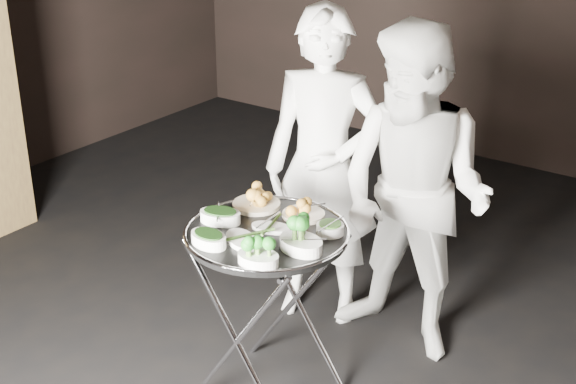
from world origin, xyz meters
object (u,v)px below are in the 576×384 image
Objects in this scene: tray_stand at (268,308)px; serving_tray at (267,233)px; waiter_left at (323,169)px; waiter_right at (414,196)px.

tray_stand is 1.18× the size of serving_tray.
tray_stand is at bearing -95.55° from waiter_left.
waiter_right is at bearing -23.08° from waiter_left.
waiter_right is at bearing 66.98° from tray_stand.
waiter_left is at bearing -178.95° from waiter_right.
waiter_right is (0.30, 0.72, -0.02)m from serving_tray.
tray_stand is 0.36m from serving_tray.
tray_stand is 0.50× the size of waiter_left.
waiter_left is (-0.20, 0.74, -0.01)m from serving_tray.
waiter_right is (0.30, 0.72, 0.35)m from tray_stand.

